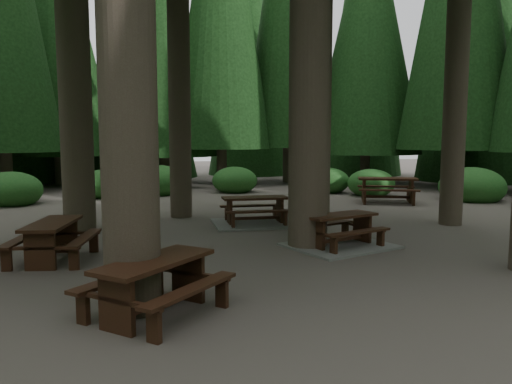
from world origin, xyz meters
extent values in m
plane|color=#504841|center=(0.00, 0.00, 0.00)|extent=(80.00, 80.00, 0.00)
cube|color=gray|center=(1.48, 0.04, 0.03)|extent=(2.56, 2.34, 0.05)
cube|color=#331F0F|center=(1.48, 0.04, 0.69)|extent=(1.76, 1.15, 0.05)
cube|color=#331F0F|center=(1.30, 0.56, 0.41)|extent=(1.63, 0.76, 0.05)
cube|color=#331F0F|center=(1.66, -0.47, 0.41)|extent=(1.63, 0.76, 0.05)
cube|color=#331F0F|center=(0.86, -0.18, 0.33)|extent=(0.24, 0.50, 0.66)
cube|color=#331F0F|center=(0.86, -0.18, 0.38)|extent=(0.51, 1.27, 0.05)
cube|color=#331F0F|center=(2.10, 0.26, 0.33)|extent=(0.24, 0.50, 0.66)
cube|color=#331F0F|center=(2.10, 0.26, 0.38)|extent=(0.51, 1.27, 0.05)
cube|color=#331F0F|center=(1.48, 0.04, 0.16)|extent=(1.32, 0.53, 0.07)
cube|color=#331F0F|center=(-4.31, 0.13, 0.73)|extent=(0.94, 1.83, 0.06)
cube|color=#331F0F|center=(-4.89, 0.23, 0.44)|extent=(0.51, 1.76, 0.05)
cube|color=#331F0F|center=(-3.74, 0.04, 0.44)|extent=(0.51, 1.76, 0.05)
cube|color=#331F0F|center=(-4.42, -0.55, 0.35)|extent=(0.54, 0.16, 0.70)
cube|color=#331F0F|center=(-4.42, -0.55, 0.41)|extent=(1.40, 0.30, 0.06)
cube|color=#331F0F|center=(-4.20, 0.82, 0.35)|extent=(0.54, 0.16, 0.70)
cube|color=#331F0F|center=(-4.20, 0.82, 0.41)|extent=(1.40, 0.30, 0.06)
cube|color=#331F0F|center=(-4.31, 0.13, 0.17)|extent=(0.31, 1.44, 0.08)
cube|color=gray|center=(0.33, 3.19, 0.03)|extent=(2.26, 1.89, 0.05)
cube|color=#331F0F|center=(0.33, 3.19, 0.72)|extent=(1.75, 0.72, 0.06)
cube|color=#331F0F|center=(0.35, 3.77, 0.43)|extent=(1.74, 0.28, 0.05)
cube|color=#331F0F|center=(0.32, 2.61, 0.43)|extent=(1.74, 0.28, 0.05)
cube|color=#331F0F|center=(-0.36, 3.21, 0.35)|extent=(0.09, 0.53, 0.70)
cube|color=#331F0F|center=(-0.36, 3.21, 0.41)|extent=(0.11, 1.40, 0.06)
cube|color=#331F0F|center=(1.03, 3.18, 0.35)|extent=(0.09, 0.53, 0.70)
cube|color=#331F0F|center=(1.03, 3.18, 0.41)|extent=(0.11, 1.40, 0.06)
cube|color=#331F0F|center=(0.33, 3.19, 0.17)|extent=(1.45, 0.11, 0.08)
cube|color=#331F0F|center=(6.04, 6.58, 0.86)|extent=(2.22, 1.54, 0.07)
cube|color=#331F0F|center=(6.30, 7.22, 0.52)|extent=(2.02, 1.06, 0.06)
cube|color=#331F0F|center=(5.77, 5.94, 0.52)|extent=(2.02, 1.06, 0.06)
cube|color=#331F0F|center=(5.27, 6.90, 0.41)|extent=(0.33, 0.62, 0.83)
cube|color=#331F0F|center=(5.27, 6.90, 0.48)|extent=(0.73, 1.57, 0.07)
cube|color=#331F0F|center=(6.80, 6.26, 0.41)|extent=(0.33, 0.62, 0.83)
cube|color=#331F0F|center=(6.80, 6.26, 0.48)|extent=(0.73, 1.57, 0.07)
cube|color=#331F0F|center=(6.04, 6.58, 0.21)|extent=(1.63, 0.75, 0.09)
cube|color=#331F0F|center=(-2.51, -3.29, 0.73)|extent=(1.69, 1.74, 0.06)
cube|color=#331F0F|center=(-2.94, -2.89, 0.44)|extent=(1.37, 1.44, 0.05)
cube|color=#331F0F|center=(-2.08, -3.68, 0.44)|extent=(1.37, 1.44, 0.05)
cube|color=#331F0F|center=(-2.98, -3.80, 0.35)|extent=(0.44, 0.42, 0.70)
cube|color=#331F0F|center=(-2.98, -3.80, 0.41)|extent=(1.08, 1.01, 0.06)
cube|color=#331F0F|center=(-2.03, -2.78, 0.35)|extent=(0.44, 0.42, 0.70)
cube|color=#331F0F|center=(-2.03, -2.78, 0.41)|extent=(1.08, 1.01, 0.06)
cube|color=#331F0F|center=(-2.51, -3.29, 0.17)|extent=(1.05, 1.12, 0.08)
ellipsoid|color=#226221|center=(9.44, 6.45, 0.40)|extent=(2.42, 2.42, 1.49)
ellipsoid|color=#226221|center=(6.43, 8.69, 0.40)|extent=(1.90, 1.90, 1.17)
ellipsoid|color=#226221|center=(5.14, 10.17, 0.40)|extent=(1.84, 1.84, 1.13)
ellipsoid|color=#226221|center=(1.30, 11.25, 0.40)|extent=(1.95, 1.95, 1.20)
ellipsoid|color=#226221|center=(-1.94, 11.21, 0.40)|extent=(2.31, 2.31, 1.42)
ellipsoid|color=#226221|center=(-4.09, 10.56, 0.40)|extent=(1.93, 1.93, 1.19)
ellipsoid|color=#226221|center=(-7.11, 9.06, 0.40)|extent=(2.15, 2.15, 1.32)
cone|color=black|center=(8.89, 14.45, 8.24)|extent=(5.73, 5.73, 13.48)
cone|color=black|center=(-1.44, 15.36, 7.89)|extent=(5.17, 5.17, 12.91)
cone|color=black|center=(-6.57, 16.72, 8.10)|extent=(5.82, 5.82, 13.26)
cone|color=black|center=(11.00, 19.74, 9.51)|extent=(5.26, 5.26, 19.02)
cone|color=black|center=(4.25, 21.60, 8.07)|extent=(5.34, 5.34, 16.14)
cone|color=black|center=(-2.52, 20.86, 8.43)|extent=(6.57, 6.57, 16.86)
camera|label=1|loc=(-2.67, -9.81, 2.34)|focal=35.00mm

